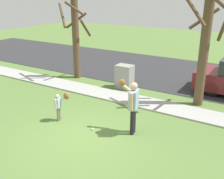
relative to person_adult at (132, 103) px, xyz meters
The scene contains 9 objects.
ground_plane 2.90m from the person_adult, 116.38° to the left, with size 48.00×48.00×0.00m, color #567538.
sidewalk_strip 2.98m from the person_adult, 115.47° to the left, with size 36.00×1.20×0.06m, color #A3A39E.
road_surface 7.68m from the person_adult, 99.05° to the left, with size 36.00×6.80×0.02m, color #2D2D30.
person_adult is the anchor object (origin of this frame).
person_child 2.70m from the person_adult, 168.46° to the right, with size 0.45×0.48×1.07m.
baseball 1.71m from the person_adult, 156.17° to the right, with size 0.07×0.07×0.07m, color white.
utility_cabinet 4.42m from the person_adult, 122.06° to the left, with size 0.79×0.58×1.15m, color gray.
street_tree_near 4.04m from the person_adult, 70.51° to the left, with size 1.84×1.88×4.71m.
street_tree_far 6.73m from the person_adult, 144.03° to the left, with size 1.84×1.88×4.11m.
Camera 1 is at (4.76, -6.01, 4.44)m, focal length 42.91 mm.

